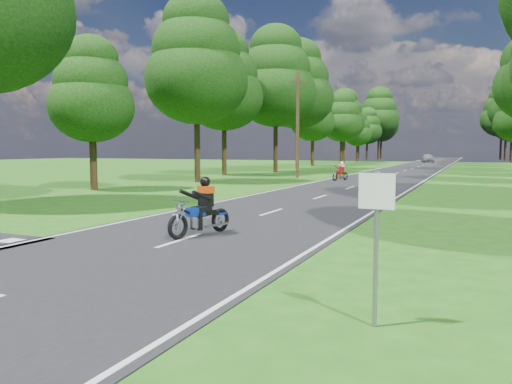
% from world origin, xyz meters
% --- Properties ---
extents(ground, '(160.00, 160.00, 0.00)m').
position_xyz_m(ground, '(0.00, 0.00, 0.00)').
color(ground, '#1C5513').
rests_on(ground, ground).
extents(main_road, '(7.00, 140.00, 0.02)m').
position_xyz_m(main_road, '(0.00, 50.00, 0.01)').
color(main_road, black).
rests_on(main_road, ground).
extents(road_markings, '(7.40, 140.00, 0.01)m').
position_xyz_m(road_markings, '(-0.14, 48.13, 0.02)').
color(road_markings, silver).
rests_on(road_markings, main_road).
extents(treeline, '(40.00, 115.35, 14.78)m').
position_xyz_m(treeline, '(1.43, 60.06, 8.25)').
color(treeline, black).
rests_on(treeline, ground).
extents(telegraph_pole, '(1.20, 0.26, 8.00)m').
position_xyz_m(telegraph_pole, '(-6.00, 28.00, 4.07)').
color(telegraph_pole, '#382616').
rests_on(telegraph_pole, ground).
extents(road_sign, '(0.45, 0.07, 2.00)m').
position_xyz_m(road_sign, '(5.50, -2.01, 1.34)').
color(road_sign, slate).
rests_on(road_sign, ground).
extents(rider_near_blue, '(1.08, 1.94, 1.53)m').
position_xyz_m(rider_near_blue, '(0.08, 2.86, 0.79)').
color(rider_near_blue, '#0E2C9A').
rests_on(rider_near_blue, main_road).
extents(rider_far_red, '(1.02, 1.69, 1.34)m').
position_xyz_m(rider_far_red, '(-2.13, 26.04, 0.69)').
color(rider_far_red, '#A1150C').
rests_on(rider_far_red, main_road).
extents(distant_car, '(2.47, 4.34, 1.39)m').
position_xyz_m(distant_car, '(-0.67, 76.34, 0.72)').
color(distant_car, '#ADB1B5').
rests_on(distant_car, main_road).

